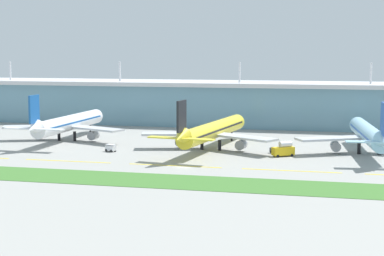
# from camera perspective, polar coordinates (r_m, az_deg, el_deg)

# --- Properties ---
(ground_plane) EXTENTS (600.00, 600.00, 0.00)m
(ground_plane) POSITION_cam_1_polar(r_m,az_deg,el_deg) (183.29, -0.81, -3.58)
(ground_plane) COLOR gray
(terminal_building) EXTENTS (288.00, 34.00, 28.80)m
(terminal_building) POSITION_cam_1_polar(r_m,az_deg,el_deg) (286.68, 4.48, 2.24)
(terminal_building) COLOR #6693A8
(terminal_building) RESTS_ON ground
(airliner_near) EXTENTS (48.80, 61.57, 18.90)m
(airliner_near) POSITION_cam_1_polar(r_m,az_deg,el_deg) (242.66, -11.13, 0.42)
(airliner_near) COLOR white
(airliner_near) RESTS_ON ground
(airliner_middle) EXTENTS (48.36, 65.37, 18.90)m
(airliner_middle) POSITION_cam_1_polar(r_m,az_deg,el_deg) (215.84, 1.84, -0.25)
(airliner_middle) COLOR yellow
(airliner_middle) RESTS_ON ground
(airliner_far) EXTENTS (48.48, 60.46, 18.90)m
(airliner_far) POSITION_cam_1_polar(r_m,az_deg,el_deg) (215.06, 15.69, -0.54)
(airliner_far) COLOR #9ED1EA
(airliner_far) RESTS_ON ground
(taxiway_stripe_mid_west) EXTENTS (28.00, 0.70, 0.04)m
(taxiway_stripe_mid_west) POSITION_cam_1_polar(r_m,az_deg,el_deg) (197.20, -11.17, -2.95)
(taxiway_stripe_mid_west) COLOR yellow
(taxiway_stripe_mid_west) RESTS_ON ground
(taxiway_stripe_centre) EXTENTS (28.00, 0.70, 0.04)m
(taxiway_stripe_centre) POSITION_cam_1_polar(r_m,az_deg,el_deg) (185.78, -1.57, -3.43)
(taxiway_stripe_centre) COLOR yellow
(taxiway_stripe_centre) RESTS_ON ground
(taxiway_stripe_mid_east) EXTENTS (28.00, 0.70, 0.04)m
(taxiway_stripe_mid_east) POSITION_cam_1_polar(r_m,az_deg,el_deg) (180.14, 8.96, -3.84)
(taxiway_stripe_mid_east) COLOR yellow
(taxiway_stripe_mid_east) RESTS_ON ground
(grass_verge) EXTENTS (300.00, 18.00, 0.10)m
(grass_verge) POSITION_cam_1_polar(r_m,az_deg,el_deg) (164.07, -2.56, -4.81)
(grass_verge) COLOR #3D702D
(grass_verge) RESTS_ON ground
(fuel_truck) EXTENTS (7.42, 6.18, 4.95)m
(fuel_truck) POSITION_cam_1_polar(r_m,az_deg,el_deg) (203.98, 8.29, -1.93)
(fuel_truck) COLOR gold
(fuel_truck) RESTS_ON ground
(pushback_tug) EXTENTS (4.87, 3.46, 1.85)m
(pushback_tug) POSITION_cam_1_polar(r_m,az_deg,el_deg) (210.18, 7.70, -1.98)
(pushback_tug) COLOR #333842
(pushback_tug) RESTS_ON ground
(baggage_cart) EXTENTS (4.02, 3.29, 2.48)m
(baggage_cart) POSITION_cam_1_polar(r_m,az_deg,el_deg) (213.24, -7.37, -1.80)
(baggage_cart) COLOR silver
(baggage_cart) RESTS_ON ground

